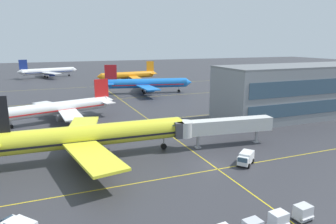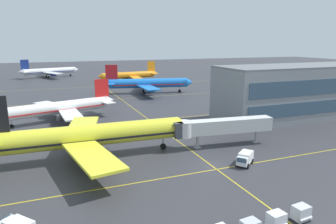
{
  "view_description": "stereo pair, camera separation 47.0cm",
  "coord_description": "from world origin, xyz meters",
  "px_view_note": "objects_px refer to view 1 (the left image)",
  "views": [
    {
      "loc": [
        -25.44,
        -43.24,
        20.49
      ],
      "look_at": [
        2.38,
        25.78,
        3.61
      ],
      "focal_mm": 33.26,
      "sensor_mm": 36.0,
      "label": 1
    },
    {
      "loc": [
        -25.0,
        -43.41,
        20.49
      ],
      "look_at": [
        2.38,
        25.78,
        3.61
      ],
      "focal_mm": 33.26,
      "sensor_mm": 36.0,
      "label": 2
    }
  ],
  "objects_px": {
    "airliner_second_row": "(59,108)",
    "service_truck_catering": "(246,158)",
    "airliner_far_right_stand": "(48,71)",
    "jet_bridge": "(217,127)",
    "airliner_third_row": "(147,83)",
    "baggage_cart_row_fourth": "(303,212)",
    "baggage_cart_row_middle": "(279,219)",
    "airliner_front_gate": "(90,136)",
    "airliner_far_left_stand": "(128,75)"
  },
  "relations": [
    {
      "from": "jet_bridge",
      "to": "airliner_far_left_stand",
      "type": "bearing_deg",
      "value": 84.63
    },
    {
      "from": "airliner_front_gate",
      "to": "baggage_cart_row_fourth",
      "type": "distance_m",
      "value": 35.94
    },
    {
      "from": "airliner_far_right_stand",
      "to": "jet_bridge",
      "type": "bearing_deg",
      "value": -78.87
    },
    {
      "from": "airliner_far_right_stand",
      "to": "service_truck_catering",
      "type": "height_order",
      "value": "airliner_far_right_stand"
    },
    {
      "from": "airliner_second_row",
      "to": "airliner_far_right_stand",
      "type": "height_order",
      "value": "airliner_far_right_stand"
    },
    {
      "from": "airliner_far_right_stand",
      "to": "service_truck_catering",
      "type": "distance_m",
      "value": 155.71
    },
    {
      "from": "airliner_third_row",
      "to": "baggage_cart_row_middle",
      "type": "height_order",
      "value": "airliner_third_row"
    },
    {
      "from": "jet_bridge",
      "to": "airliner_third_row",
      "type": "bearing_deg",
      "value": 83.57
    },
    {
      "from": "airliner_second_row",
      "to": "baggage_cart_row_middle",
      "type": "height_order",
      "value": "airliner_second_row"
    },
    {
      "from": "airliner_front_gate",
      "to": "jet_bridge",
      "type": "relative_size",
      "value": 1.88
    },
    {
      "from": "airliner_front_gate",
      "to": "service_truck_catering",
      "type": "height_order",
      "value": "airliner_front_gate"
    },
    {
      "from": "airliner_far_right_stand",
      "to": "baggage_cart_row_fourth",
      "type": "distance_m",
      "value": 171.57
    },
    {
      "from": "airliner_front_gate",
      "to": "airliner_far_right_stand",
      "type": "xyz_separation_m",
      "value": [
        -3.77,
        140.26,
        -0.49
      ]
    },
    {
      "from": "baggage_cart_row_middle",
      "to": "baggage_cart_row_fourth",
      "type": "relative_size",
      "value": 1.0
    },
    {
      "from": "airliner_front_gate",
      "to": "service_truck_catering",
      "type": "distance_m",
      "value": 27.45
    },
    {
      "from": "baggage_cart_row_middle",
      "to": "jet_bridge",
      "type": "height_order",
      "value": "jet_bridge"
    },
    {
      "from": "airliner_far_right_stand",
      "to": "baggage_cart_row_middle",
      "type": "distance_m",
      "value": 171.21
    },
    {
      "from": "airliner_far_right_stand",
      "to": "baggage_cart_row_fourth",
      "type": "height_order",
      "value": "airliner_far_right_stand"
    },
    {
      "from": "airliner_far_right_stand",
      "to": "baggage_cart_row_middle",
      "type": "relative_size",
      "value": 12.05
    },
    {
      "from": "airliner_third_row",
      "to": "airliner_far_right_stand",
      "type": "xyz_separation_m",
      "value": [
        -35.79,
        74.95,
        -0.3
      ]
    },
    {
      "from": "airliner_third_row",
      "to": "baggage_cart_row_middle",
      "type": "xyz_separation_m",
      "value": [
        -15.6,
        -95.04,
        -2.95
      ]
    },
    {
      "from": "airliner_third_row",
      "to": "baggage_cart_row_fourth",
      "type": "distance_m",
      "value": 95.71
    },
    {
      "from": "airliner_second_row",
      "to": "jet_bridge",
      "type": "bearing_deg",
      "value": -49.75
    },
    {
      "from": "airliner_front_gate",
      "to": "airliner_third_row",
      "type": "bearing_deg",
      "value": 63.88
    },
    {
      "from": "airliner_third_row",
      "to": "service_truck_catering",
      "type": "height_order",
      "value": "airliner_third_row"
    },
    {
      "from": "airliner_second_row",
      "to": "jet_bridge",
      "type": "xyz_separation_m",
      "value": [
        28.04,
        -33.12,
        0.58
      ]
    },
    {
      "from": "airliner_far_left_stand",
      "to": "service_truck_catering",
      "type": "distance_m",
      "value": 116.14
    },
    {
      "from": "airliner_far_left_stand",
      "to": "baggage_cart_row_fourth",
      "type": "xyz_separation_m",
      "value": [
        -14.16,
        -132.35,
        -2.51
      ]
    },
    {
      "from": "airliner_second_row",
      "to": "airliner_far_right_stand",
      "type": "relative_size",
      "value": 0.95
    },
    {
      "from": "airliner_third_row",
      "to": "airliner_far_left_stand",
      "type": "height_order",
      "value": "airliner_third_row"
    },
    {
      "from": "airliner_far_right_stand",
      "to": "jet_bridge",
      "type": "xyz_separation_m",
      "value": [
        28.13,
        -142.98,
        0.41
      ]
    },
    {
      "from": "baggage_cart_row_middle",
      "to": "airliner_front_gate",
      "type": "bearing_deg",
      "value": 118.91
    },
    {
      "from": "jet_bridge",
      "to": "airliner_front_gate",
      "type": "bearing_deg",
      "value": 173.61
    },
    {
      "from": "airliner_far_right_stand",
      "to": "service_truck_catering",
      "type": "relative_size",
      "value": 7.78
    },
    {
      "from": "service_truck_catering",
      "to": "baggage_cart_row_middle",
      "type": "xyz_separation_m",
      "value": [
        -7.62,
        -16.81,
        -0.17
      ]
    },
    {
      "from": "baggage_cart_row_middle",
      "to": "airliner_second_row",
      "type": "bearing_deg",
      "value": 108.49
    },
    {
      "from": "airliner_front_gate",
      "to": "airliner_second_row",
      "type": "distance_m",
      "value": 30.62
    },
    {
      "from": "airliner_second_row",
      "to": "airliner_far_left_stand",
      "type": "height_order",
      "value": "airliner_far_left_stand"
    },
    {
      "from": "airliner_far_right_stand",
      "to": "baggage_cart_row_middle",
      "type": "bearing_deg",
      "value": -83.23
    },
    {
      "from": "airliner_third_row",
      "to": "airliner_far_right_stand",
      "type": "height_order",
      "value": "airliner_third_row"
    },
    {
      "from": "airliner_third_row",
      "to": "baggage_cart_row_fourth",
      "type": "xyz_separation_m",
      "value": [
        -11.91,
        -94.92,
        -2.95
      ]
    },
    {
      "from": "airliner_second_row",
      "to": "airliner_far_right_stand",
      "type": "distance_m",
      "value": 109.86
    },
    {
      "from": "airliner_second_row",
      "to": "service_truck_catering",
      "type": "xyz_separation_m",
      "value": [
        27.72,
        -43.32,
        -2.3
      ]
    },
    {
      "from": "airliner_third_row",
      "to": "jet_bridge",
      "type": "height_order",
      "value": "airliner_third_row"
    },
    {
      "from": "service_truck_catering",
      "to": "baggage_cart_row_fourth",
      "type": "height_order",
      "value": "service_truck_catering"
    },
    {
      "from": "baggage_cart_row_fourth",
      "to": "airliner_third_row",
      "type": "bearing_deg",
      "value": 82.85
    },
    {
      "from": "airliner_far_right_stand",
      "to": "airliner_front_gate",
      "type": "bearing_deg",
      "value": -88.46
    },
    {
      "from": "airliner_far_right_stand",
      "to": "jet_bridge",
      "type": "distance_m",
      "value": 145.72
    },
    {
      "from": "baggage_cart_row_fourth",
      "to": "jet_bridge",
      "type": "distance_m",
      "value": 27.4
    },
    {
      "from": "baggage_cart_row_fourth",
      "to": "airliner_far_left_stand",
      "type": "bearing_deg",
      "value": 83.89
    }
  ]
}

